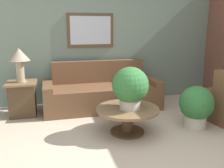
{
  "coord_description": "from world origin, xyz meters",
  "views": [
    {
      "loc": [
        -1.13,
        -2.41,
        1.63
      ],
      "look_at": [
        -0.06,
        1.78,
        0.62
      ],
      "focal_mm": 40.0,
      "sensor_mm": 36.0,
      "label": 1
    }
  ],
  "objects_px": {
    "couch_main": "(102,93)",
    "side_table": "(23,98)",
    "potted_plant_on_table": "(130,87)",
    "coffee_table": "(128,115)",
    "potted_plant_floor": "(196,105)",
    "table_lamp": "(19,58)"
  },
  "relations": [
    {
      "from": "couch_main",
      "to": "side_table",
      "type": "relative_size",
      "value": 3.62
    },
    {
      "from": "couch_main",
      "to": "potted_plant_on_table",
      "type": "bearing_deg",
      "value": -83.55
    },
    {
      "from": "coffee_table",
      "to": "potted_plant_on_table",
      "type": "xyz_separation_m",
      "value": [
        0.02,
        -0.04,
        0.45
      ]
    },
    {
      "from": "side_table",
      "to": "potted_plant_floor",
      "type": "relative_size",
      "value": 0.91
    },
    {
      "from": "couch_main",
      "to": "table_lamp",
      "type": "relative_size",
      "value": 3.7
    },
    {
      "from": "couch_main",
      "to": "coffee_table",
      "type": "relative_size",
      "value": 2.37
    },
    {
      "from": "potted_plant_on_table",
      "to": "coffee_table",
      "type": "bearing_deg",
      "value": 114.76
    },
    {
      "from": "coffee_table",
      "to": "potted_plant_floor",
      "type": "distance_m",
      "value": 1.14
    },
    {
      "from": "couch_main",
      "to": "side_table",
      "type": "bearing_deg",
      "value": -177.63
    },
    {
      "from": "side_table",
      "to": "potted_plant_on_table",
      "type": "relative_size",
      "value": 0.99
    },
    {
      "from": "potted_plant_floor",
      "to": "potted_plant_on_table",
      "type": "bearing_deg",
      "value": 178.2
    },
    {
      "from": "side_table",
      "to": "potted_plant_floor",
      "type": "bearing_deg",
      "value": -25.26
    },
    {
      "from": "potted_plant_on_table",
      "to": "potted_plant_floor",
      "type": "height_order",
      "value": "potted_plant_on_table"
    },
    {
      "from": "coffee_table",
      "to": "side_table",
      "type": "bearing_deg",
      "value": 143.06
    },
    {
      "from": "potted_plant_on_table",
      "to": "table_lamp",
      "type": "bearing_deg",
      "value": 142.47
    },
    {
      "from": "table_lamp",
      "to": "potted_plant_floor",
      "type": "xyz_separation_m",
      "value": [
        2.78,
        -1.31,
        -0.7
      ]
    },
    {
      "from": "potted_plant_floor",
      "to": "couch_main",
      "type": "bearing_deg",
      "value": 132.72
    },
    {
      "from": "couch_main",
      "to": "coffee_table",
      "type": "distance_m",
      "value": 1.31
    },
    {
      "from": "coffee_table",
      "to": "table_lamp",
      "type": "bearing_deg",
      "value": 143.06
    },
    {
      "from": "coffee_table",
      "to": "side_table",
      "type": "relative_size",
      "value": 1.53
    },
    {
      "from": "coffee_table",
      "to": "potted_plant_floor",
      "type": "height_order",
      "value": "potted_plant_floor"
    },
    {
      "from": "table_lamp",
      "to": "potted_plant_on_table",
      "type": "height_order",
      "value": "table_lamp"
    }
  ]
}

